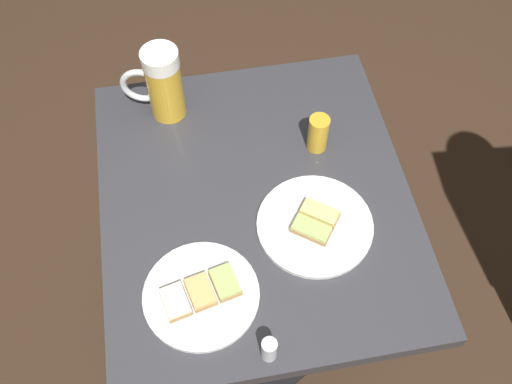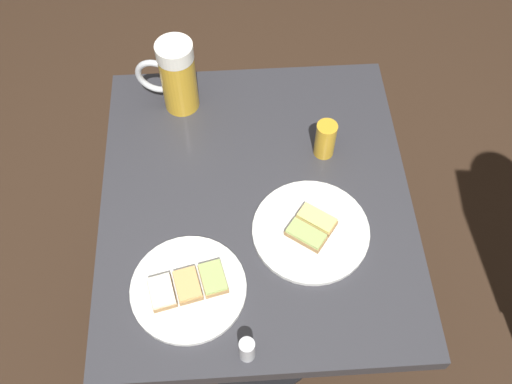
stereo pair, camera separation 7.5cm
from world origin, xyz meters
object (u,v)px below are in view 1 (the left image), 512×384
(plate_far, at_px, (315,224))
(salt_shaker, at_px, (269,349))
(plate_near, at_px, (201,294))
(beer_glass_small, at_px, (318,133))
(beer_mug, at_px, (162,84))

(plate_far, distance_m, salt_shaker, 0.28)
(plate_near, bearing_deg, plate_far, 114.09)
(plate_near, height_order, beer_glass_small, beer_glass_small)
(plate_near, distance_m, beer_glass_small, 0.43)
(plate_far, relative_size, beer_mug, 1.30)
(plate_near, xyz_separation_m, salt_shaker, (0.13, 0.10, 0.02))
(plate_near, distance_m, salt_shaker, 0.17)
(plate_far, bearing_deg, beer_glass_small, 165.70)
(plate_near, bearing_deg, beer_mug, -177.60)
(beer_mug, distance_m, beer_glass_small, 0.35)
(plate_near, xyz_separation_m, beer_mug, (-0.46, -0.02, 0.08))
(beer_glass_small, xyz_separation_m, salt_shaker, (0.44, -0.19, -0.02))
(plate_near, distance_m, beer_mug, 0.47)
(plate_far, xyz_separation_m, beer_mug, (-0.36, -0.26, 0.08))
(salt_shaker, bearing_deg, beer_mug, -168.32)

